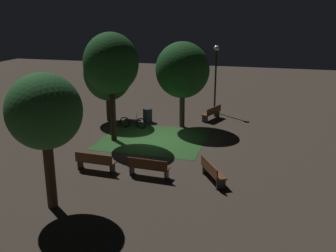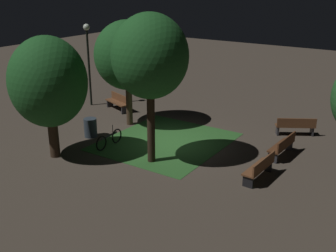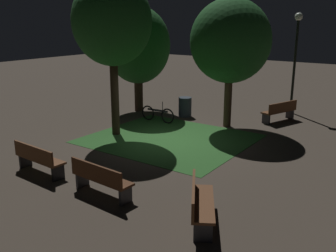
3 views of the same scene
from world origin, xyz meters
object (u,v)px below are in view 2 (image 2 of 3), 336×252
Objects in this scene: bench_front_right at (296,126)px; bench_by_lamp at (118,102)px; lamp_post_near_wall at (88,51)px; bench_corner at (283,146)px; tree_lawn_side at (128,56)px; trash_bin at (90,128)px; tree_near_wall at (150,57)px; tree_back_right at (48,82)px; bicycle at (109,139)px; bench_lawn_edge at (260,167)px.

bench_front_right is 0.97× the size of bench_by_lamp.
lamp_post_near_wall reaches higher than bench_by_lamp.
bench_corner is 0.40× the size of lamp_post_near_wall.
tree_lawn_side is 3.87m from trash_bin.
lamp_post_near_wall reaches higher than trash_bin.
tree_lawn_side is at bearing -126.90° from bench_by_lamp.
tree_near_wall is 5.50m from trash_bin.
tree_lawn_side is (4.82, -0.09, 0.35)m from tree_back_right.
bench_by_lamp is 8.09m from tree_near_wall.
tree_back_right is 7.32m from lamp_post_near_wall.
trash_bin is at bearing 169.69° from tree_lawn_side.
tree_back_right is at bearing 149.57° from bicycle.
bench_by_lamp is at bearing -86.05° from lamp_post_near_wall.
bicycle is at bearing -106.09° from trash_bin.
bench_lawn_edge is 10.46m from bench_by_lamp.
bench_front_right is at bearing -32.90° from tree_near_wall.
bicycle reaches higher than bench_by_lamp.
bench_corner is 0.35× the size of tree_lawn_side.
bench_corner is 9.76m from tree_back_right.
bench_lawn_edge is 8.71m from tree_back_right.
bench_front_right is at bearing -81.79° from lamp_post_near_wall.
bench_by_lamp is 5.35m from bicycle.
lamp_post_near_wall is (-1.65, 11.40, 2.65)m from bench_front_right.
lamp_post_near_wall is at bearing 43.25° from trash_bin.
bench_corner is at bearing 0.00° from bench_lawn_edge.
tree_back_right is 4.18m from tree_near_wall.
tree_lawn_side is (3.02, 3.52, -0.73)m from tree_near_wall.
bench_front_right is at bearing 6.67° from bench_corner.
tree_near_wall reaches higher than lamp_post_near_wall.
bicycle is at bearing -30.43° from tree_back_right.
bench_front_right is 0.39× the size of lamp_post_near_wall.
tree_near_wall is 1.27× the size of lamp_post_near_wall.
tree_back_right is (-5.17, 7.85, 2.65)m from bench_corner.
trash_bin is 1.59m from bicycle.
bicycle is (-2.80, -1.09, -3.13)m from tree_lawn_side.
bench_by_lamp is 0.32× the size of tree_near_wall.
bench_by_lamp is 3.28m from lamp_post_near_wall.
bench_front_right is (5.17, 0.32, 0.00)m from bench_lawn_edge.
bench_by_lamp is 0.40× the size of lamp_post_near_wall.
bench_corner is 8.62m from trash_bin.
bench_corner is 1.07× the size of bicycle.
bicycle is at bearing 132.64° from bench_front_right.
trash_bin is at bearing -157.50° from bench_by_lamp.
tree_back_right is (-2.69, 7.85, 2.65)m from bench_lawn_edge.
bicycle is at bearing -158.65° from tree_lawn_side.
tree_lawn_side is at bearing 21.35° from bicycle.
tree_lawn_side is at bearing -10.31° from trash_bin.
tree_back_right is 1.07× the size of lamp_post_near_wall.
bench_front_right is 11.21m from tree_back_right.
trash_bin is 0.52× the size of bicycle.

